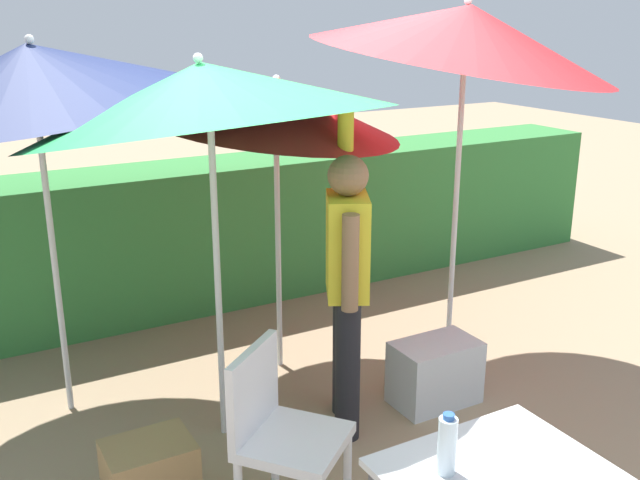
% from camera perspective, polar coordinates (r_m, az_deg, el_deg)
% --- Properties ---
extents(ground_plane, '(24.00, 24.00, 0.00)m').
position_cam_1_polar(ground_plane, '(4.28, 2.04, -15.28)').
color(ground_plane, '#9E8466').
extents(hedge_row, '(8.00, 0.70, 1.16)m').
position_cam_1_polar(hedge_row, '(6.01, -9.69, 0.40)').
color(hedge_row, '#38843D').
rests_on(hedge_row, ground_plane).
extents(umbrella_rainbow, '(1.93, 1.93, 2.29)m').
position_cam_1_polar(umbrella_rainbow, '(3.71, -9.05, 11.10)').
color(umbrella_rainbow, silver).
rests_on(umbrella_rainbow, ground_plane).
extents(umbrella_orange, '(1.62, 1.61, 2.04)m').
position_cam_1_polar(umbrella_orange, '(4.57, -3.46, 10.49)').
color(umbrella_orange, silver).
rests_on(umbrella_orange, ground_plane).
extents(umbrella_yellow, '(1.95, 1.93, 2.28)m').
position_cam_1_polar(umbrella_yellow, '(4.21, -21.61, 11.88)').
color(umbrella_yellow, silver).
rests_on(umbrella_yellow, ground_plane).
extents(umbrella_navy, '(1.97, 1.94, 2.58)m').
position_cam_1_polar(umbrella_navy, '(4.74, 11.40, 15.66)').
color(umbrella_navy, silver).
rests_on(umbrella_navy, ground_plane).
extents(person_vendor, '(0.36, 0.53, 1.88)m').
position_cam_1_polar(person_vendor, '(4.01, 2.13, -2.70)').
color(person_vendor, black).
rests_on(person_vendor, ground_plane).
extents(chair_plastic, '(0.62, 0.62, 0.89)m').
position_cam_1_polar(chair_plastic, '(3.40, -3.19, -14.63)').
color(chair_plastic, silver).
rests_on(chair_plastic, ground_plane).
extents(cooler_box, '(0.52, 0.32, 0.40)m').
position_cam_1_polar(cooler_box, '(4.59, 9.02, -10.25)').
color(cooler_box, silver).
rests_on(cooler_box, ground_plane).
extents(crate_cardboard, '(0.41, 0.31, 0.37)m').
position_cam_1_polar(crate_cardboard, '(3.74, -13.18, -17.72)').
color(crate_cardboard, '#9E7A4C').
rests_on(crate_cardboard, ground_plane).
extents(bottle_water, '(0.07, 0.07, 0.24)m').
position_cam_1_polar(bottle_water, '(2.74, 9.95, -15.58)').
color(bottle_water, silver).
rests_on(bottle_water, folding_table).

